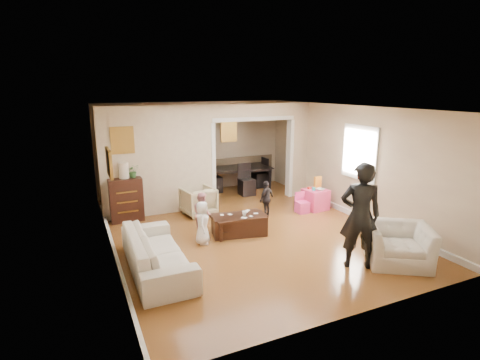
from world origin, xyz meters
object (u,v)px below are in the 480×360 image
table_lamp (124,170)px  child_toddler (266,199)px  cyan_cup (314,189)px  child_kneel_a (202,223)px  dresser (126,199)px  play_table (315,199)px  child_kneel_b (202,214)px  dining_table (238,178)px  sofa (157,252)px  armchair_back (198,201)px  coffee_table (239,225)px  armchair_front (398,245)px  coffee_cup (244,213)px  adult_person (360,216)px

table_lamp → child_toddler: table_lamp is taller
table_lamp → child_toddler: (3.06, -1.08, -0.75)m
cyan_cup → child_kneel_a: bearing=-165.6°
dresser → play_table: 4.59m
child_kneel_b → table_lamp: bearing=32.5°
table_lamp → child_kneel_a: bearing=-59.5°
dining_table → child_toddler: (-0.36, -2.50, 0.09)m
sofa → dining_table: size_ratio=1.14×
table_lamp → child_kneel_b: bearing=-49.3°
armchair_back → coffee_table: (0.38, -1.55, -0.13)m
armchair_front → dining_table: bearing=128.2°
play_table → coffee_table: bearing=-163.6°
armchair_back → dresser: dresser is taller
armchair_front → coffee_cup: (-1.87, 2.31, 0.11)m
child_kneel_a → table_lamp: bearing=52.3°
dresser → dining_table: dresser is taller
adult_person → child_kneel_a: 2.94m
sofa → child_toddler: size_ratio=2.56×
adult_person → table_lamp: bearing=-20.8°
armchair_back → adult_person: 4.09m
play_table → dining_table: 2.73m
dining_table → play_table: bearing=-61.3°
sofa → child_kneel_a: 1.29m
coffee_cup → play_table: play_table is taller
coffee_cup → dining_table: 3.55m
armchair_back → coffee_table: bearing=95.1°
coffee_cup → child_kneel_b: child_kneel_b is taller
coffee_table → adult_person: 2.59m
cyan_cup → sofa: bearing=-159.9°
table_lamp → coffee_table: size_ratio=0.33×
play_table → child_kneel_a: size_ratio=0.62×
dresser → coffee_cup: 2.83m
table_lamp → adult_person: bearing=-50.8°
armchair_back → dining_table: bearing=-145.2°
table_lamp → child_toddler: size_ratio=0.41×
table_lamp → armchair_front: bearing=-46.4°
armchair_front → cyan_cup: armchair_front is taller
coffee_cup → dresser: bearing=138.4°
coffee_table → sofa: bearing=-155.0°
sofa → dining_table: 5.30m
sofa → coffee_table: bearing=-64.6°
armchair_back → dresser: (-1.64, 0.28, 0.17)m
adult_person → play_table: bearing=-82.5°
dining_table → child_kneel_a: (-2.26, -3.40, 0.09)m
cyan_cup → dining_table: bearing=109.6°
dresser → cyan_cup: size_ratio=12.54×
coffee_table → cyan_cup: cyan_cup is taller
adult_person → child_kneel_b: bearing=-21.8°
armchair_front → table_lamp: bearing=166.1°
child_toddler → cyan_cup: bearing=147.9°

